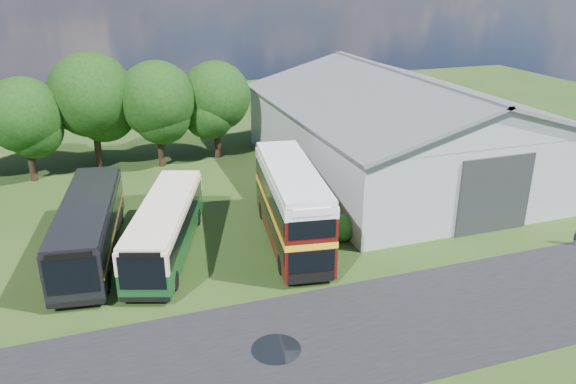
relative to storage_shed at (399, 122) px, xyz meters
name	(u,v)px	position (x,y,z in m)	size (l,w,h in m)	color
ground	(286,307)	(-15.00, -15.98, -4.17)	(120.00, 120.00, 0.00)	#1D3912
asphalt_road	(369,329)	(-12.00, -18.98, -4.17)	(60.00, 8.00, 0.02)	black
puddle	(276,349)	(-16.50, -18.98, -4.17)	(2.20, 2.20, 0.01)	black
storage_shed	(399,122)	(0.00, 0.00, 0.00)	(18.80, 24.80, 8.15)	gray
tree_left_b	(24,115)	(-28.00, 7.52, 1.09)	(5.78, 5.78, 8.16)	black
tree_mid	(91,95)	(-23.00, 8.82, 2.02)	(6.80, 6.80, 9.60)	black
tree_right_a	(157,99)	(-18.00, 7.82, 1.52)	(6.26, 6.26, 8.83)	black
tree_right_b	(215,96)	(-13.00, 8.62, 1.27)	(5.98, 5.98, 8.45)	black
shrub_front	(341,239)	(-9.40, -9.98, -4.17)	(1.70, 1.70, 1.70)	#194714
shrub_mid	(328,226)	(-9.40, -7.98, -4.17)	(1.60, 1.60, 1.60)	#194714
shrub_back	(317,214)	(-9.40, -5.98, -4.17)	(1.80, 1.80, 1.80)	#194714
bus_green_single	(166,227)	(-19.74, -8.36, -2.48)	(6.19, 11.70, 3.16)	black
bus_maroon_double	(291,205)	(-12.38, -9.24, -1.78)	(4.44, 11.41, 4.78)	black
bus_dark_single	(89,227)	(-23.90, -7.11, -2.37)	(4.49, 12.49, 3.37)	black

